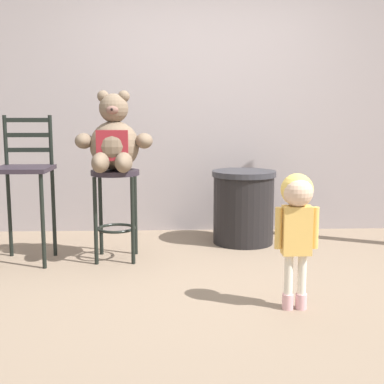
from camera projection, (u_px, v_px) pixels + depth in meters
The scene contains 7 objects.
ground_plane at pixel (213, 284), 3.60m from camera, with size 24.00×24.00×0.00m, color #7F6B57.
building_wall at pixel (200, 64), 5.20m from camera, with size 7.34×0.30×3.41m, color gray.
bar_stool_with_teddy at pixel (116, 196), 4.15m from camera, with size 0.39×0.39×0.74m.
teddy_bear at pixel (114, 142), 4.06m from camera, with size 0.62×0.55×0.64m.
child_walking at pixel (297, 212), 3.06m from camera, with size 0.27×0.21×0.84m.
trash_bin at pixel (243, 207), 4.73m from camera, with size 0.59×0.59×0.68m.
bar_chair_empty at pixel (24, 177), 4.07m from camera, with size 0.43×0.43×1.19m.
Camera 1 is at (-0.29, -3.45, 1.19)m, focal length 47.58 mm.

